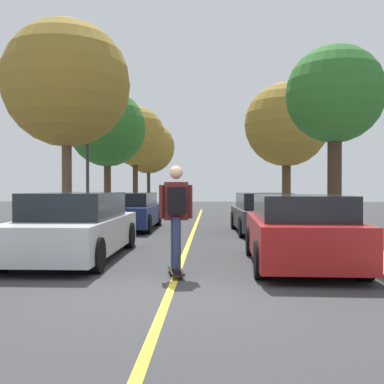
# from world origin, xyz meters

# --- Properties ---
(ground) EXTENTS (80.00, 80.00, 0.00)m
(ground) POSITION_xyz_m (0.00, 0.00, 0.00)
(ground) COLOR #353538
(center_line) EXTENTS (0.12, 39.20, 0.01)m
(center_line) POSITION_xyz_m (0.00, 4.00, 0.00)
(center_line) COLOR gold
(center_line) RESTS_ON ground
(parked_car_left_nearest) EXTENTS (1.96, 4.67, 1.42)m
(parked_car_left_nearest) POSITION_xyz_m (-2.32, 3.18, 0.69)
(parked_car_left_nearest) COLOR #B7B7BC
(parked_car_left_nearest) RESTS_ON ground
(parked_car_left_near) EXTENTS (1.93, 4.45, 1.32)m
(parked_car_left_near) POSITION_xyz_m (-2.32, 9.81, 0.67)
(parked_car_left_near) COLOR navy
(parked_car_left_near) RESTS_ON ground
(parked_car_right_nearest) EXTENTS (2.00, 4.08, 1.39)m
(parked_car_right_nearest) POSITION_xyz_m (2.32, 2.39, 0.69)
(parked_car_right_nearest) COLOR maroon
(parked_car_right_nearest) RESTS_ON ground
(parked_car_right_near) EXTENTS (1.97, 4.28, 1.34)m
(parked_car_right_near) POSITION_xyz_m (2.32, 8.71, 0.66)
(parked_car_right_near) COLOR #38383D
(parked_car_right_near) RESTS_ON ground
(street_tree_left_nearest) EXTENTS (4.38, 4.38, 7.17)m
(street_tree_left_nearest) POSITION_xyz_m (-4.39, 9.01, 5.10)
(street_tree_left_nearest) COLOR brown
(street_tree_left_nearest) RESTS_ON sidewalk_left
(street_tree_left_near) EXTENTS (3.70, 3.70, 6.08)m
(street_tree_left_near) POSITION_xyz_m (-4.39, 15.19, 4.35)
(street_tree_left_near) COLOR #4C3823
(street_tree_left_near) RESTS_ON sidewalk_left
(street_tree_left_far) EXTENTS (3.93, 3.93, 6.74)m
(street_tree_left_far) POSITION_xyz_m (-4.39, 23.29, 4.90)
(street_tree_left_far) COLOR #3D2D1E
(street_tree_left_far) RESTS_ON sidewalk_left
(street_tree_left_farthest) EXTENTS (4.19, 4.19, 6.66)m
(street_tree_left_farthest) POSITION_xyz_m (-4.39, 29.70, 4.69)
(street_tree_left_farthest) COLOR #3D2D1E
(street_tree_left_farthest) RESTS_ON sidewalk_left
(street_tree_right_nearest) EXTENTS (2.98, 2.98, 5.73)m
(street_tree_right_nearest) POSITION_xyz_m (4.39, 7.53, 4.32)
(street_tree_right_nearest) COLOR #3D2D1E
(street_tree_right_nearest) RESTS_ON sidewalk_right
(street_tree_right_near) EXTENTS (4.19, 4.19, 6.62)m
(street_tree_right_near) POSITION_xyz_m (4.39, 16.33, 4.64)
(street_tree_right_near) COLOR #4C3823
(street_tree_right_near) RESTS_ON sidewalk_right
(fire_hydrant) EXTENTS (0.20, 0.20, 0.70)m
(fire_hydrant) POSITION_xyz_m (3.82, 6.23, 0.49)
(fire_hydrant) COLOR #B2140F
(fire_hydrant) RESTS_ON sidewalk_right
(streetlamp) EXTENTS (0.36, 0.24, 5.17)m
(streetlamp) POSITION_xyz_m (-4.07, 10.51, 3.12)
(streetlamp) COLOR #38383D
(streetlamp) RESTS_ON sidewalk_left
(skateboard) EXTENTS (0.36, 0.87, 0.10)m
(skateboard) POSITION_xyz_m (-0.00, 1.31, 0.09)
(skateboard) COLOR black
(skateboard) RESTS_ON ground
(skateboarder) EXTENTS (0.59, 0.71, 1.80)m
(skateboarder) POSITION_xyz_m (0.00, 1.28, 1.13)
(skateboarder) COLOR black
(skateboarder) RESTS_ON skateboard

